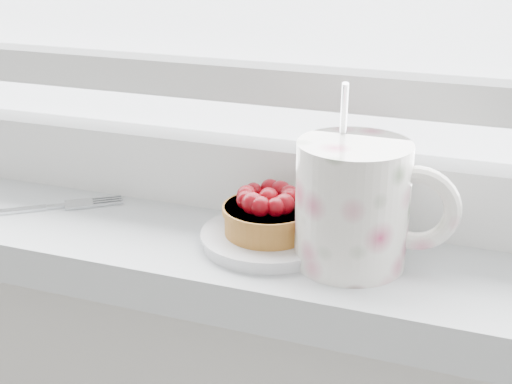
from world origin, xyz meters
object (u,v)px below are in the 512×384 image
at_px(fork, 30,209).
at_px(floral_mug, 357,202).
at_px(raspberry_tart, 268,212).
at_px(saucer, 268,238).

bearing_deg(fork, floral_mug, 0.29).
height_order(raspberry_tart, floral_mug, floral_mug).
bearing_deg(saucer, raspberry_tart, -17.43).
relative_size(saucer, fork, 0.78).
xyz_separation_m(raspberry_tart, fork, (-0.25, -0.01, -0.03)).
relative_size(saucer, raspberry_tart, 1.48).
bearing_deg(raspberry_tart, floral_mug, -5.70).
height_order(saucer, floral_mug, floral_mug).
height_order(saucer, raspberry_tart, raspberry_tart).
height_order(floral_mug, fork, floral_mug).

